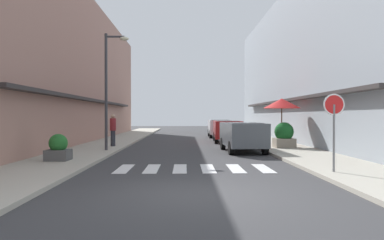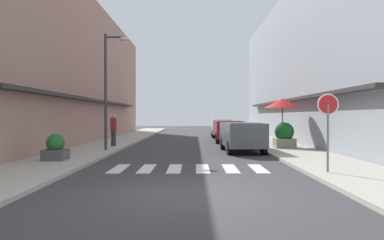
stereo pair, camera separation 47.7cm
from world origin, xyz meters
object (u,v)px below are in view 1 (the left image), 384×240
(parked_car_mid, at_px, (227,129))
(planter_midblock, at_px, (284,135))
(cafe_umbrella, at_px, (282,104))
(planter_corner, at_px, (58,149))
(round_street_sign, at_px, (334,112))
(parked_car_far, at_px, (219,126))
(pedestrian_walking_near, at_px, (113,129))
(parked_car_near, at_px, (243,134))
(street_lamp, at_px, (110,79))

(parked_car_mid, distance_m, planter_midblock, 6.19)
(cafe_umbrella, relative_size, planter_corner, 2.66)
(cafe_umbrella, bearing_deg, planter_corner, -146.59)
(round_street_sign, relative_size, planter_midblock, 1.75)
(planter_corner, relative_size, planter_midblock, 0.74)
(round_street_sign, height_order, planter_midblock, round_street_sign)
(parked_car_far, distance_m, pedestrian_walking_near, 12.55)
(cafe_umbrella, distance_m, planter_corner, 12.40)
(parked_car_near, bearing_deg, cafe_umbrella, 42.71)
(parked_car_near, xyz_separation_m, cafe_umbrella, (2.56, 2.36, 1.57))
(planter_midblock, bearing_deg, planter_corner, -150.93)
(street_lamp, distance_m, planter_corner, 5.36)
(parked_car_mid, height_order, street_lamp, street_lamp)
(planter_corner, bearing_deg, round_street_sign, -18.32)
(street_lamp, distance_m, cafe_umbrella, 9.52)
(parked_car_far, xyz_separation_m, street_lamp, (-6.57, -12.87, 2.67))
(street_lamp, height_order, planter_midblock, street_lamp)
(round_street_sign, relative_size, planter_corner, 2.35)
(parked_car_far, distance_m, planter_midblock, 11.81)
(planter_midblock, bearing_deg, pedestrian_walking_near, 173.41)
(planter_corner, bearing_deg, cafe_umbrella, 33.41)
(cafe_umbrella, xyz_separation_m, planter_corner, (-10.22, -6.74, -1.92))
(cafe_umbrella, xyz_separation_m, pedestrian_walking_near, (-9.44, -0.08, -1.42))
(pedestrian_walking_near, bearing_deg, parked_car_near, 179.99)
(parked_car_near, bearing_deg, parked_car_far, 90.00)
(parked_car_far, height_order, round_street_sign, round_street_sign)
(parked_car_near, distance_m, street_lamp, 7.09)
(parked_car_mid, distance_m, planter_corner, 13.65)
(parked_car_mid, relative_size, round_street_sign, 1.90)
(parked_car_near, relative_size, cafe_umbrella, 1.57)
(parked_car_mid, xyz_separation_m, cafe_umbrella, (2.56, -4.55, 1.56))
(parked_car_far, height_order, street_lamp, street_lamp)
(parked_car_near, relative_size, pedestrian_walking_near, 2.34)
(planter_midblock, bearing_deg, cafe_umbrella, 81.66)
(round_street_sign, xyz_separation_m, street_lamp, (-8.19, 7.36, 1.68))
(street_lamp, bearing_deg, round_street_sign, -41.95)
(street_lamp, relative_size, pedestrian_walking_near, 3.21)
(pedestrian_walking_near, bearing_deg, round_street_sign, 149.46)
(parked_car_near, height_order, planter_midblock, parked_car_near)
(round_street_sign, height_order, planter_corner, round_street_sign)
(parked_car_mid, xyz_separation_m, parked_car_far, (0.00, 5.86, -0.00))
(street_lamp, distance_m, planter_midblock, 9.49)
(street_lamp, bearing_deg, parked_car_near, 0.80)
(parked_car_near, height_order, cafe_umbrella, cafe_umbrella)
(round_street_sign, bearing_deg, planter_corner, 161.68)
(parked_car_far, relative_size, round_street_sign, 1.83)
(parked_car_far, bearing_deg, cafe_umbrella, -76.18)
(parked_car_near, distance_m, planter_midblock, 2.69)
(planter_midblock, height_order, pedestrian_walking_near, pedestrian_walking_near)
(cafe_umbrella, bearing_deg, parked_car_mid, 119.37)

